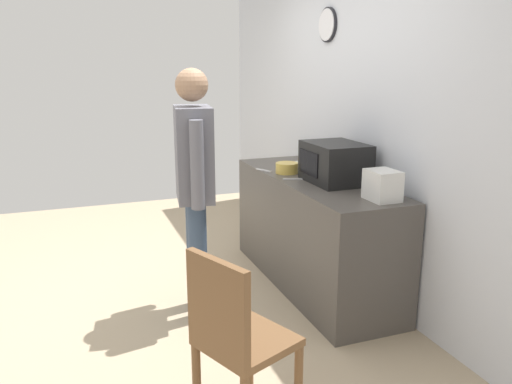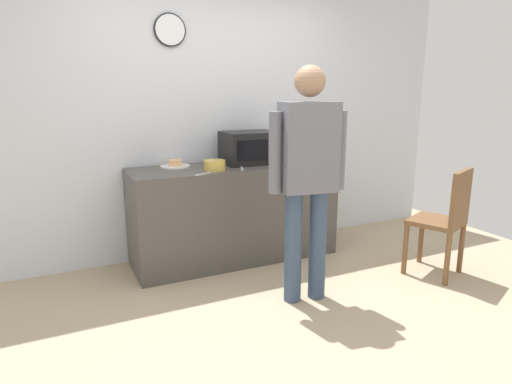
{
  "view_description": "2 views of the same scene",
  "coord_description": "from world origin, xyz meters",
  "px_view_note": "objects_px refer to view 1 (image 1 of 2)",
  "views": [
    {
      "loc": [
        3.62,
        -0.59,
        1.77
      ],
      "look_at": [
        0.15,
        0.71,
        0.83
      ],
      "focal_mm": 35.65,
      "sensor_mm": 36.0,
      "label": 1
    },
    {
      "loc": [
        -1.4,
        -2.44,
        1.57
      ],
      "look_at": [
        0.13,
        0.78,
        0.74
      ],
      "focal_mm": 30.65,
      "sensor_mm": 36.0,
      "label": 2
    }
  ],
  "objects_px": {
    "salad_bowl": "(287,168)",
    "toaster": "(382,185)",
    "spoon_utensil": "(264,170)",
    "person_standing": "(194,176)",
    "sandwich_plate": "(305,163)",
    "microwave": "(335,163)",
    "fork_utensil": "(294,179)",
    "wooden_chair": "(235,337)"
  },
  "relations": [
    {
      "from": "salad_bowl",
      "to": "fork_utensil",
      "type": "bearing_deg",
      "value": -10.98
    },
    {
      "from": "microwave",
      "to": "wooden_chair",
      "type": "bearing_deg",
      "value": -43.72
    },
    {
      "from": "wooden_chair",
      "to": "salad_bowl",
      "type": "bearing_deg",
      "value": 149.26
    },
    {
      "from": "sandwich_plate",
      "to": "fork_utensil",
      "type": "relative_size",
      "value": 1.56
    },
    {
      "from": "salad_bowl",
      "to": "fork_utensil",
      "type": "height_order",
      "value": "salad_bowl"
    },
    {
      "from": "fork_utensil",
      "to": "spoon_utensil",
      "type": "distance_m",
      "value": 0.4
    },
    {
      "from": "microwave",
      "to": "wooden_chair",
      "type": "height_order",
      "value": "microwave"
    },
    {
      "from": "spoon_utensil",
      "to": "toaster",
      "type": "bearing_deg",
      "value": 18.19
    },
    {
      "from": "sandwich_plate",
      "to": "salad_bowl",
      "type": "relative_size",
      "value": 1.42
    },
    {
      "from": "sandwich_plate",
      "to": "fork_utensil",
      "type": "distance_m",
      "value": 0.61
    },
    {
      "from": "microwave",
      "to": "fork_utensil",
      "type": "distance_m",
      "value": 0.35
    },
    {
      "from": "person_standing",
      "to": "fork_utensil",
      "type": "bearing_deg",
      "value": 100.88
    },
    {
      "from": "salad_bowl",
      "to": "fork_utensil",
      "type": "relative_size",
      "value": 1.1
    },
    {
      "from": "toaster",
      "to": "spoon_utensil",
      "type": "relative_size",
      "value": 1.29
    },
    {
      "from": "microwave",
      "to": "wooden_chair",
      "type": "distance_m",
      "value": 1.83
    },
    {
      "from": "fork_utensil",
      "to": "spoon_utensil",
      "type": "bearing_deg",
      "value": -166.08
    },
    {
      "from": "spoon_utensil",
      "to": "wooden_chair",
      "type": "relative_size",
      "value": 0.18
    },
    {
      "from": "spoon_utensil",
      "to": "person_standing",
      "type": "distance_m",
      "value": 0.92
    },
    {
      "from": "salad_bowl",
      "to": "toaster",
      "type": "relative_size",
      "value": 0.85
    },
    {
      "from": "fork_utensil",
      "to": "wooden_chair",
      "type": "relative_size",
      "value": 0.18
    },
    {
      "from": "salad_bowl",
      "to": "wooden_chair",
      "type": "distance_m",
      "value": 2.02
    },
    {
      "from": "spoon_utensil",
      "to": "person_standing",
      "type": "bearing_deg",
      "value": -52.87
    },
    {
      "from": "fork_utensil",
      "to": "wooden_chair",
      "type": "height_order",
      "value": "wooden_chair"
    },
    {
      "from": "person_standing",
      "to": "sandwich_plate",
      "type": "bearing_deg",
      "value": 119.56
    },
    {
      "from": "person_standing",
      "to": "wooden_chair",
      "type": "xyz_separation_m",
      "value": [
        1.3,
        -0.14,
        -0.5
      ]
    },
    {
      "from": "microwave",
      "to": "spoon_utensil",
      "type": "height_order",
      "value": "microwave"
    },
    {
      "from": "toaster",
      "to": "person_standing",
      "type": "bearing_deg",
      "value": -118.76
    },
    {
      "from": "spoon_utensil",
      "to": "wooden_chair",
      "type": "xyz_separation_m",
      "value": [
        1.85,
        -0.87,
        -0.38
      ]
    },
    {
      "from": "toaster",
      "to": "microwave",
      "type": "bearing_deg",
      "value": -176.49
    },
    {
      "from": "toaster",
      "to": "wooden_chair",
      "type": "relative_size",
      "value": 0.23
    },
    {
      "from": "microwave",
      "to": "salad_bowl",
      "type": "bearing_deg",
      "value": -154.65
    },
    {
      "from": "microwave",
      "to": "fork_utensil",
      "type": "height_order",
      "value": "microwave"
    },
    {
      "from": "sandwich_plate",
      "to": "salad_bowl",
      "type": "height_order",
      "value": "salad_bowl"
    },
    {
      "from": "sandwich_plate",
      "to": "person_standing",
      "type": "relative_size",
      "value": 0.15
    },
    {
      "from": "salad_bowl",
      "to": "toaster",
      "type": "bearing_deg",
      "value": 13.36
    },
    {
      "from": "salad_bowl",
      "to": "wooden_chair",
      "type": "bearing_deg",
      "value": -30.74
    },
    {
      "from": "microwave",
      "to": "sandwich_plate",
      "type": "xyz_separation_m",
      "value": [
        -0.7,
        0.1,
        -0.13
      ]
    },
    {
      "from": "fork_utensil",
      "to": "person_standing",
      "type": "relative_size",
      "value": 0.1
    },
    {
      "from": "fork_utensil",
      "to": "wooden_chair",
      "type": "xyz_separation_m",
      "value": [
        1.46,
        -0.96,
        -0.38
      ]
    },
    {
      "from": "microwave",
      "to": "sandwich_plate",
      "type": "height_order",
      "value": "microwave"
    },
    {
      "from": "toaster",
      "to": "salad_bowl",
      "type": "bearing_deg",
      "value": -166.64
    },
    {
      "from": "microwave",
      "to": "spoon_utensil",
      "type": "xyz_separation_m",
      "value": [
        -0.59,
        -0.35,
        -0.15
      ]
    }
  ]
}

